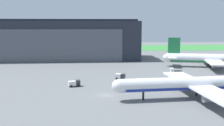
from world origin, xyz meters
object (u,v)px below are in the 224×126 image
airliner_far_right (214,59)px  stair_truck (120,76)px  fuel_bowser (74,83)px  maintenance_hangar (63,40)px  ops_van (175,72)px  airliner_near_left (195,84)px

airliner_far_right → stair_truck: airliner_far_right is taller
fuel_bowser → maintenance_hangar: bearing=98.9°
maintenance_hangar → ops_van: 73.30m
airliner_far_right → ops_van: bearing=-145.4°
stair_truck → fuel_bowser: bearing=-146.9°
maintenance_hangar → airliner_far_right: (73.28, -36.63, -7.11)m
maintenance_hangar → fuel_bowser: 71.43m
maintenance_hangar → airliner_far_right: 82.24m
airliner_near_left → airliner_far_right: bearing=59.6°
fuel_bowser → airliner_near_left: bearing=-25.5°
airliner_far_right → fuel_bowser: (-62.38, -33.25, -2.88)m
stair_truck → ops_van: bearing=16.1°
airliner_far_right → fuel_bowser: 70.74m
airliner_near_left → ops_van: (5.46, 33.05, -2.77)m
maintenance_hangar → ops_van: size_ratio=19.24×
airliner_far_right → ops_van: size_ratio=10.23×
maintenance_hangar → ops_van: (49.85, -52.83, -9.88)m
airliner_near_left → stair_truck: airliner_near_left is taller
maintenance_hangar → airliner_near_left: (44.39, -85.88, -7.11)m
airliner_far_right → airliner_near_left: size_ratio=1.02×
maintenance_hangar → airliner_far_right: maintenance_hangar is taller
airliner_near_left → stair_truck: (-17.50, 26.44, -2.87)m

